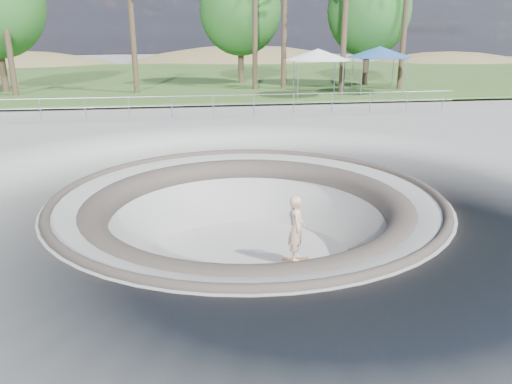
# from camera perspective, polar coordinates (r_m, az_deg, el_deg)

# --- Properties ---
(ground) EXTENTS (180.00, 180.00, 0.00)m
(ground) POSITION_cam_1_polar(r_m,az_deg,el_deg) (13.18, -0.94, -0.46)
(ground) COLOR #9FA09B
(ground) RESTS_ON ground
(skate_bowl) EXTENTS (14.00, 14.00, 4.10)m
(skate_bowl) POSITION_cam_1_polar(r_m,az_deg,el_deg) (13.86, -0.90, -7.65)
(skate_bowl) COLOR #9FA09B
(skate_bowl) RESTS_ON ground
(grass_strip) EXTENTS (180.00, 36.00, 0.12)m
(grass_strip) POSITION_cam_1_polar(r_m,az_deg,el_deg) (46.58, -6.97, 13.00)
(grass_strip) COLOR #3E5923
(grass_strip) RESTS_ON ground
(distant_hills) EXTENTS (103.20, 45.00, 28.60)m
(distant_hills) POSITION_cam_1_polar(r_m,az_deg,el_deg) (70.66, -4.42, 8.82)
(distant_hills) COLOR olive
(distant_hills) RESTS_ON ground
(safety_railing) EXTENTS (25.00, 0.06, 1.03)m
(safety_railing) POSITION_cam_1_polar(r_m,az_deg,el_deg) (24.69, -4.91, 9.83)
(safety_railing) COLOR gray
(safety_railing) RESTS_ON ground
(skateboard) EXTENTS (0.76, 0.22, 0.08)m
(skateboard) POSITION_cam_1_polar(r_m,az_deg,el_deg) (13.87, 4.57, -7.74)
(skateboard) COLOR #98663D
(skateboard) RESTS_ON ground
(skater) EXTENTS (0.57, 0.74, 1.82)m
(skater) POSITION_cam_1_polar(r_m,az_deg,el_deg) (13.49, 4.66, -4.18)
(skater) COLOR beige
(skater) RESTS_ON skateboard
(canopy_white) EXTENTS (5.58, 5.58, 2.84)m
(canopy_white) POSITION_cam_1_polar(r_m,az_deg,el_deg) (31.60, 7.09, 15.31)
(canopy_white) COLOR gray
(canopy_white) RESTS_ON ground
(canopy_blue) EXTENTS (5.77, 5.77, 2.94)m
(canopy_blue) POSITION_cam_1_polar(r_m,az_deg,el_deg) (33.91, 13.95, 15.26)
(canopy_blue) COLOR gray
(canopy_blue) RESTS_ON ground
(bushy_tree_mid) EXTENTS (6.09, 5.54, 8.78)m
(bushy_tree_mid) POSITION_cam_1_polar(r_m,az_deg,el_deg) (39.47, -1.79, 20.09)
(bushy_tree_mid) COLOR brown
(bushy_tree_mid) RESTS_ON ground
(bushy_tree_right) EXTENTS (6.00, 5.45, 8.65)m
(bushy_tree_right) POSITION_cam_1_polar(r_m,az_deg,el_deg) (38.68, 12.84, 19.60)
(bushy_tree_right) COLOR brown
(bushy_tree_right) RESTS_ON ground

